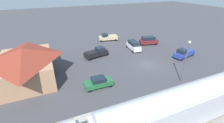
{
  "coord_description": "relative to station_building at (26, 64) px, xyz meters",
  "views": [
    {
      "loc": [
        -23.22,
        17.92,
        15.06
      ],
      "look_at": [
        2.56,
        6.75,
        1.0
      ],
      "focal_mm": 25.0,
      "sensor_mm": 36.0,
      "label": 1
    }
  ],
  "objects": [
    {
      "name": "pickup_blue",
      "position": [
        -4.03,
        -31.87,
        -1.94
      ],
      "size": [
        3.03,
        5.69,
        2.14
      ],
      "color": "#283D9E",
      "rests_on": "ground"
    },
    {
      "name": "pickup_tan",
      "position": [
        13.63,
        -20.48,
        -1.94
      ],
      "size": [
        2.92,
        5.67,
        2.14
      ],
      "color": "#C6B284",
      "rests_on": "ground"
    },
    {
      "name": "ground_plane",
      "position": [
        -4.0,
        -22.0,
        -2.96
      ],
      "size": [
        200.0,
        200.0,
        0.0
      ],
      "primitive_type": "plane",
      "color": "#424247"
    },
    {
      "name": "light_pole_near_platform",
      "position": [
        -11.2,
        -23.95,
        1.65
      ],
      "size": [
        0.44,
        0.44,
        7.27
      ],
      "color": "#515156",
      "rests_on": "ground"
    },
    {
      "name": "suv_white",
      "position": [
        4.41,
        -23.7,
        -1.81
      ],
      "size": [
        5.07,
        2.76,
        2.22
      ],
      "color": "white",
      "rests_on": "ground"
    },
    {
      "name": "pickup_black",
      "position": [
        4.04,
        -13.8,
        -1.94
      ],
      "size": [
        3.0,
        5.68,
        2.14
      ],
      "color": "black",
      "rests_on": "ground"
    },
    {
      "name": "railway_track",
      "position": [
        -18.0,
        -22.0,
        -2.87
      ],
      "size": [
        4.8,
        70.0,
        0.3
      ],
      "color": "gray",
      "rests_on": "ground"
    },
    {
      "name": "platform",
      "position": [
        -14.0,
        -22.0,
        -2.81
      ],
      "size": [
        3.2,
        46.0,
        0.3
      ],
      "color": "#A8A399",
      "rests_on": "ground"
    },
    {
      "name": "station_building",
      "position": [
        0.0,
        0.0,
        0.0
      ],
      "size": [
        12.46,
        9.05,
        5.73
      ],
      "color": "tan",
      "rests_on": "ground"
    },
    {
      "name": "sedan_green",
      "position": [
        -7.2,
        -10.39,
        -2.08
      ],
      "size": [
        1.9,
        4.53,
        1.74
      ],
      "color": "#236638",
      "rests_on": "ground"
    },
    {
      "name": "pedestrian_waiting_far",
      "position": [
        -14.13,
        -15.65,
        -1.68
      ],
      "size": [
        0.36,
        0.36,
        1.71
      ],
      "color": "brown",
      "rests_on": "platform"
    },
    {
      "name": "suv_maroon",
      "position": [
        6.16,
        -29.46,
        -1.81
      ],
      "size": [
        3.1,
        5.23,
        2.22
      ],
      "color": "maroon",
      "rests_on": "ground"
    },
    {
      "name": "pedestrian_on_platform",
      "position": [
        -14.74,
        -15.53,
        -1.68
      ],
      "size": [
        0.36,
        0.36,
        1.71
      ],
      "color": "#23284C",
      "rests_on": "platform"
    }
  ]
}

